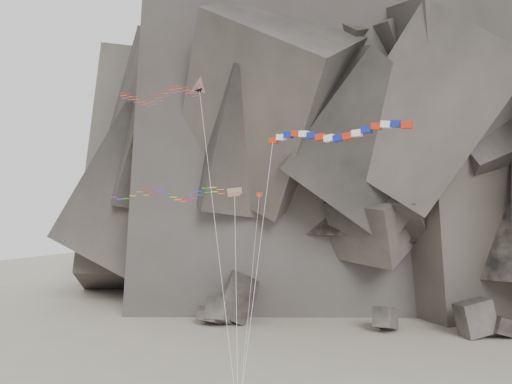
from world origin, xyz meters
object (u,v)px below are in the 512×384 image
(parafoil_kite, at_px, (168,194))
(pennant_kite, at_px, (255,238))
(delta_kite, at_px, (154,95))
(banner_kite, at_px, (334,134))

(parafoil_kite, height_order, pennant_kite, parafoil_kite)
(delta_kite, bearing_deg, banner_kite, 17.08)
(delta_kite, relative_size, banner_kite, 1.25)
(pennant_kite, bearing_deg, delta_kite, 159.80)
(parafoil_kite, bearing_deg, banner_kite, -24.79)
(banner_kite, distance_m, parafoil_kite, 17.52)
(parafoil_kite, bearing_deg, pennant_kite, -32.08)
(delta_kite, relative_size, parafoil_kite, 1.56)
(delta_kite, height_order, pennant_kite, delta_kite)
(banner_kite, relative_size, pennant_kite, 1.30)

